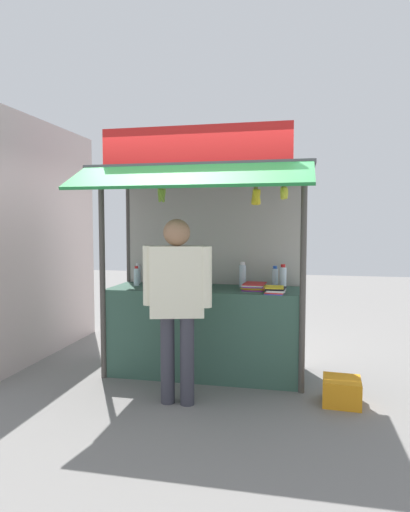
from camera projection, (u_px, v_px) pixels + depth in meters
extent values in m
plane|color=slate|center=(205.00, 373.00, 4.88)|extent=(20.00, 20.00, 0.00)
cube|color=#385B4C|center=(205.00, 331.00, 4.84)|extent=(2.07, 0.69, 0.95)
cylinder|color=#4C4742|center=(102.00, 276.00, 4.68)|extent=(0.06, 0.06, 2.19)
cylinder|color=#4C4742|center=(303.00, 281.00, 4.25)|extent=(0.06, 0.06, 2.19)
cylinder|color=#4C4742|center=(129.00, 269.00, 5.41)|extent=(0.06, 0.06, 2.19)
cylinder|color=#4C4742|center=(302.00, 273.00, 4.99)|extent=(0.06, 0.06, 2.19)
cube|color=#B7B2A8|center=(212.00, 273.00, 5.20)|extent=(2.03, 0.04, 2.14)
cube|color=#3F3F44|center=(204.00, 170.00, 4.65)|extent=(2.27, 0.96, 0.04)
cube|color=#1E7A38|center=(187.00, 176.00, 3.95)|extent=(2.23, 0.51, 0.26)
cube|color=red|center=(194.00, 144.00, 4.22)|extent=(1.86, 0.04, 0.35)
cylinder|color=#59544C|center=(195.00, 176.00, 4.29)|extent=(1.97, 0.02, 0.02)
cylinder|color=silver|center=(283.00, 278.00, 4.75)|extent=(0.07, 0.07, 0.23)
cylinder|color=red|center=(283.00, 266.00, 4.74)|extent=(0.05, 0.05, 0.03)
cylinder|color=silver|center=(137.00, 277.00, 5.00)|extent=(0.06, 0.06, 0.20)
cylinder|color=red|center=(136.00, 267.00, 4.99)|extent=(0.04, 0.04, 0.03)
cylinder|color=silver|center=(149.00, 276.00, 5.04)|extent=(0.07, 0.07, 0.20)
cylinder|color=blue|center=(149.00, 266.00, 5.03)|extent=(0.04, 0.04, 0.03)
cylinder|color=silver|center=(243.00, 276.00, 4.90)|extent=(0.08, 0.08, 0.24)
cylinder|color=white|center=(243.00, 263.00, 4.89)|extent=(0.05, 0.05, 0.03)
cylinder|color=silver|center=(275.00, 278.00, 4.84)|extent=(0.07, 0.07, 0.21)
cylinder|color=blue|center=(275.00, 267.00, 4.83)|extent=(0.04, 0.04, 0.03)
cylinder|color=silver|center=(138.00, 275.00, 5.17)|extent=(0.07, 0.07, 0.21)
cylinder|color=white|center=(138.00, 265.00, 5.17)|extent=(0.04, 0.04, 0.03)
cube|color=blue|center=(275.00, 293.00, 4.43)|extent=(0.20, 0.24, 0.01)
cube|color=red|center=(275.00, 292.00, 4.43)|extent=(0.20, 0.24, 0.01)
cube|color=white|center=(276.00, 291.00, 4.43)|extent=(0.20, 0.24, 0.01)
cube|color=white|center=(276.00, 290.00, 4.42)|extent=(0.19, 0.23, 0.01)
cube|color=black|center=(275.00, 289.00, 4.44)|extent=(0.19, 0.23, 0.01)
cube|color=black|center=(276.00, 288.00, 4.42)|extent=(0.20, 0.24, 0.01)
cube|color=yellow|center=(275.00, 287.00, 4.42)|extent=(0.19, 0.23, 0.01)
cube|color=yellow|center=(201.00, 290.00, 4.65)|extent=(0.18, 0.23, 0.01)
cube|color=blue|center=(202.00, 289.00, 4.66)|extent=(0.19, 0.24, 0.01)
cube|color=white|center=(201.00, 289.00, 4.64)|extent=(0.18, 0.24, 0.01)
cube|color=white|center=(201.00, 288.00, 4.66)|extent=(0.19, 0.24, 0.01)
cube|color=orange|center=(201.00, 287.00, 4.65)|extent=(0.19, 0.24, 0.01)
cube|color=red|center=(200.00, 286.00, 4.65)|extent=(0.19, 0.24, 0.01)
cube|color=blue|center=(200.00, 285.00, 4.65)|extent=(0.17, 0.23, 0.01)
cube|color=purple|center=(201.00, 284.00, 4.65)|extent=(0.17, 0.23, 0.01)
cube|color=white|center=(201.00, 283.00, 4.64)|extent=(0.17, 0.23, 0.01)
cube|color=purple|center=(254.00, 289.00, 4.69)|extent=(0.22, 0.29, 0.01)
cube|color=orange|center=(254.00, 288.00, 4.70)|extent=(0.25, 0.31, 0.01)
cube|color=yellow|center=(254.00, 287.00, 4.70)|extent=(0.25, 0.31, 0.01)
cube|color=yellow|center=(254.00, 287.00, 4.70)|extent=(0.22, 0.29, 0.01)
cube|color=purple|center=(253.00, 286.00, 4.69)|extent=(0.24, 0.30, 0.01)
cube|color=white|center=(253.00, 285.00, 4.68)|extent=(0.23, 0.30, 0.01)
cube|color=red|center=(255.00, 284.00, 4.68)|extent=(0.24, 0.31, 0.01)
cylinder|color=#332D23|center=(161.00, 181.00, 4.37)|extent=(0.01, 0.01, 0.07)
cylinder|color=olive|center=(161.00, 187.00, 4.37)|extent=(0.04, 0.04, 0.04)
ellipsoid|color=#87B137|center=(163.00, 195.00, 4.37)|extent=(0.03, 0.06, 0.15)
ellipsoid|color=#87B137|center=(164.00, 195.00, 4.39)|extent=(0.07, 0.06, 0.15)
ellipsoid|color=#87B137|center=(162.00, 195.00, 4.40)|extent=(0.08, 0.03, 0.15)
ellipsoid|color=#87B137|center=(161.00, 195.00, 4.39)|extent=(0.05, 0.06, 0.15)
ellipsoid|color=#87B137|center=(160.00, 195.00, 4.38)|extent=(0.03, 0.07, 0.15)
ellipsoid|color=#87B137|center=(159.00, 195.00, 4.36)|extent=(0.06, 0.06, 0.15)
ellipsoid|color=#87B137|center=(161.00, 195.00, 4.35)|extent=(0.08, 0.04, 0.15)
ellipsoid|color=#87B137|center=(163.00, 195.00, 4.36)|extent=(0.06, 0.06, 0.15)
cylinder|color=#332D23|center=(284.00, 179.00, 4.12)|extent=(0.01, 0.01, 0.08)
cylinder|color=olive|center=(284.00, 186.00, 4.13)|extent=(0.04, 0.04, 0.04)
ellipsoid|color=yellow|center=(286.00, 193.00, 4.13)|extent=(0.04, 0.08, 0.13)
ellipsoid|color=yellow|center=(285.00, 193.00, 4.14)|extent=(0.06, 0.05, 0.13)
ellipsoid|color=yellow|center=(283.00, 193.00, 4.15)|extent=(0.07, 0.05, 0.13)
ellipsoid|color=yellow|center=(282.00, 193.00, 4.14)|extent=(0.05, 0.06, 0.13)
ellipsoid|color=yellow|center=(282.00, 193.00, 4.13)|extent=(0.05, 0.06, 0.13)
ellipsoid|color=yellow|center=(283.00, 193.00, 4.12)|extent=(0.07, 0.05, 0.13)
ellipsoid|color=yellow|center=(285.00, 193.00, 4.11)|extent=(0.07, 0.07, 0.13)
cylinder|color=#332D23|center=(256.00, 181.00, 4.18)|extent=(0.01, 0.01, 0.09)
cylinder|color=olive|center=(256.00, 188.00, 4.18)|extent=(0.04, 0.04, 0.04)
ellipsoid|color=yellow|center=(258.00, 197.00, 4.18)|extent=(0.04, 0.07, 0.16)
ellipsoid|color=yellow|center=(258.00, 197.00, 4.20)|extent=(0.07, 0.07, 0.16)
ellipsoid|color=yellow|center=(257.00, 197.00, 4.21)|extent=(0.08, 0.04, 0.16)
ellipsoid|color=yellow|center=(254.00, 197.00, 4.21)|extent=(0.07, 0.08, 0.16)
ellipsoid|color=yellow|center=(254.00, 197.00, 4.19)|extent=(0.04, 0.08, 0.16)
ellipsoid|color=yellow|center=(255.00, 197.00, 4.18)|extent=(0.06, 0.06, 0.16)
ellipsoid|color=yellow|center=(256.00, 197.00, 4.16)|extent=(0.09, 0.04, 0.16)
ellipsoid|color=yellow|center=(258.00, 197.00, 4.16)|extent=(0.07, 0.07, 0.16)
cylinder|color=#383842|center=(168.00, 360.00, 4.05)|extent=(0.13, 0.13, 0.81)
cylinder|color=#383842|center=(187.00, 361.00, 4.02)|extent=(0.13, 0.13, 0.81)
cube|color=#EAE5C6|center=(177.00, 281.00, 3.98)|extent=(0.52, 0.32, 0.64)
cylinder|color=#EAE5C6|center=(149.00, 275.00, 4.04)|extent=(0.10, 0.10, 0.54)
cylinder|color=#EAE5C6|center=(206.00, 277.00, 3.92)|extent=(0.10, 0.10, 0.54)
sphere|color=#936B4C|center=(177.00, 232.00, 3.95)|extent=(0.24, 0.24, 0.24)
cube|color=orange|center=(342.00, 391.00, 4.04)|extent=(0.36, 0.36, 0.23)
cube|color=#C2AEAA|center=(42.00, 240.00, 5.51)|extent=(0.20, 2.40, 2.89)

